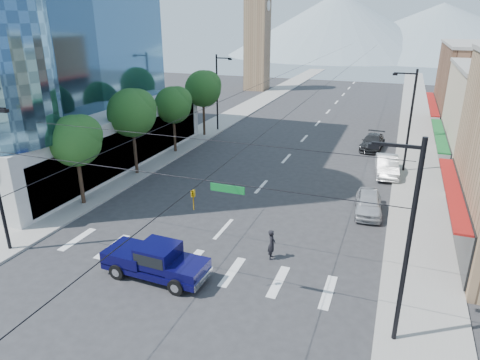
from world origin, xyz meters
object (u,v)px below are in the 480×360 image
(pickup_truck, at_px, (155,260))
(pedestrian, at_px, (272,244))
(parked_car_mid, at_px, (387,166))
(parked_car_far, at_px, (373,142))
(parked_car_near, at_px, (368,203))

(pickup_truck, relative_size, pedestrian, 3.24)
(pickup_truck, bearing_deg, parked_car_mid, 65.12)
(parked_car_far, bearing_deg, parked_car_mid, -72.86)
(parked_car_near, height_order, parked_car_mid, parked_car_mid)
(parked_car_near, relative_size, parked_car_far, 0.88)
(pedestrian, height_order, parked_car_far, pedestrian)
(pickup_truck, bearing_deg, parked_car_far, 75.04)
(parked_car_near, distance_m, parked_car_far, 16.58)
(pedestrian, bearing_deg, pickup_truck, 115.62)
(pickup_truck, height_order, parked_car_far, pickup_truck)
(pickup_truck, xyz_separation_m, parked_car_near, (9.85, 12.18, -0.24))
(pickup_truck, relative_size, parked_car_far, 1.13)
(pickup_truck, distance_m, parked_car_near, 15.67)
(parked_car_mid, bearing_deg, pickup_truck, -123.01)
(pedestrian, xyz_separation_m, parked_car_far, (3.63, 24.79, -0.15))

